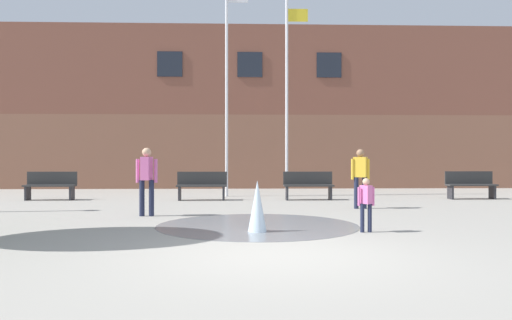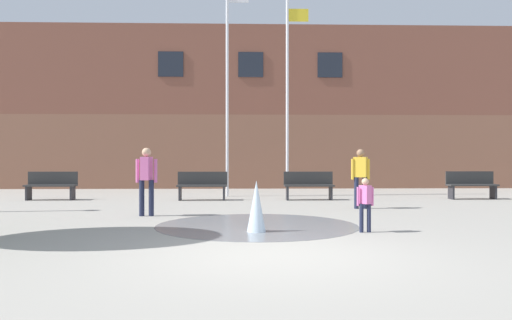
{
  "view_description": "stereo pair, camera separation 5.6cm",
  "coord_description": "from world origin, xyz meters",
  "px_view_note": "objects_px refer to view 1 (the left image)",
  "views": [
    {
      "loc": [
        -0.48,
        -6.96,
        1.36
      ],
      "look_at": [
        -0.03,
        6.08,
        1.3
      ],
      "focal_mm": 35.0,
      "sensor_mm": 36.0,
      "label": 1
    },
    {
      "loc": [
        -0.42,
        -6.96,
        1.36
      ],
      "look_at": [
        -0.03,
        6.08,
        1.3
      ],
      "focal_mm": 35.0,
      "sensor_mm": 36.0,
      "label": 2
    }
  ],
  "objects_px": {
    "park_bench_left_of_flagpoles": "(202,185)",
    "adult_in_red": "(147,176)",
    "park_bench_far_left": "(51,185)",
    "flagpole_left": "(227,80)",
    "park_bench_under_right_flagpole": "(308,185)",
    "child_with_pink_shirt": "(366,200)",
    "flagpole_right": "(288,90)",
    "park_bench_far_right": "(471,184)",
    "adult_near_bench": "(360,174)"
  },
  "relations": [
    {
      "from": "park_bench_under_right_flagpole",
      "to": "adult_in_red",
      "type": "distance_m",
      "value": 6.2
    },
    {
      "from": "flagpole_left",
      "to": "adult_near_bench",
      "type": "bearing_deg",
      "value": -50.47
    },
    {
      "from": "park_bench_far_left",
      "to": "park_bench_far_right",
      "type": "height_order",
      "value": "same"
    },
    {
      "from": "park_bench_far_right",
      "to": "adult_in_red",
      "type": "height_order",
      "value": "adult_in_red"
    },
    {
      "from": "park_bench_left_of_flagpoles",
      "to": "park_bench_far_right",
      "type": "bearing_deg",
      "value": 0.98
    },
    {
      "from": "park_bench_far_right",
      "to": "flagpole_left",
      "type": "distance_m",
      "value": 8.94
    },
    {
      "from": "park_bench_under_right_flagpole",
      "to": "child_with_pink_shirt",
      "type": "height_order",
      "value": "child_with_pink_shirt"
    },
    {
      "from": "adult_in_red",
      "to": "flagpole_right",
      "type": "xyz_separation_m",
      "value": [
        3.87,
        5.95,
        2.82
      ]
    },
    {
      "from": "adult_near_bench",
      "to": "park_bench_far_right",
      "type": "bearing_deg",
      "value": -115.84
    },
    {
      "from": "adult_near_bench",
      "to": "child_with_pink_shirt",
      "type": "height_order",
      "value": "adult_near_bench"
    },
    {
      "from": "park_bench_left_of_flagpoles",
      "to": "adult_near_bench",
      "type": "bearing_deg",
      "value": -32.59
    },
    {
      "from": "park_bench_far_right",
      "to": "flagpole_right",
      "type": "bearing_deg",
      "value": 166.38
    },
    {
      "from": "park_bench_far_left",
      "to": "adult_near_bench",
      "type": "height_order",
      "value": "adult_near_bench"
    },
    {
      "from": "flagpole_right",
      "to": "park_bench_under_right_flagpole",
      "type": "bearing_deg",
      "value": -72.11
    },
    {
      "from": "park_bench_left_of_flagpoles",
      "to": "park_bench_under_right_flagpole",
      "type": "relative_size",
      "value": 1.0
    },
    {
      "from": "park_bench_far_right",
      "to": "park_bench_left_of_flagpoles",
      "type": "bearing_deg",
      "value": -179.02
    },
    {
      "from": "flagpole_left",
      "to": "park_bench_under_right_flagpole",
      "type": "bearing_deg",
      "value": -31.06
    },
    {
      "from": "park_bench_far_right",
      "to": "child_with_pink_shirt",
      "type": "height_order",
      "value": "child_with_pink_shirt"
    },
    {
      "from": "park_bench_left_of_flagpoles",
      "to": "adult_near_bench",
      "type": "distance_m",
      "value": 5.28
    },
    {
      "from": "park_bench_far_left",
      "to": "park_bench_far_right",
      "type": "distance_m",
      "value": 13.71
    },
    {
      "from": "park_bench_far_right",
      "to": "adult_near_bench",
      "type": "relative_size",
      "value": 1.01
    },
    {
      "from": "park_bench_under_right_flagpole",
      "to": "adult_near_bench",
      "type": "distance_m",
      "value": 3.03
    },
    {
      "from": "park_bench_left_of_flagpoles",
      "to": "park_bench_under_right_flagpole",
      "type": "distance_m",
      "value": 3.43
    },
    {
      "from": "flagpole_left",
      "to": "flagpole_right",
      "type": "xyz_separation_m",
      "value": [
        2.13,
        0.0,
        -0.33
      ]
    },
    {
      "from": "park_bench_far_left",
      "to": "flagpole_left",
      "type": "relative_size",
      "value": 0.21
    },
    {
      "from": "park_bench_far_left",
      "to": "child_with_pink_shirt",
      "type": "xyz_separation_m",
      "value": [
        8.38,
        -7.26,
        0.1
      ]
    },
    {
      "from": "adult_near_bench",
      "to": "park_bench_far_left",
      "type": "bearing_deg",
      "value": 11.83
    },
    {
      "from": "park_bench_far_left",
      "to": "child_with_pink_shirt",
      "type": "bearing_deg",
      "value": -40.89
    },
    {
      "from": "child_with_pink_shirt",
      "to": "park_bench_far_right",
      "type": "bearing_deg",
      "value": -65.68
    },
    {
      "from": "adult_in_red",
      "to": "park_bench_under_right_flagpole",
      "type": "bearing_deg",
      "value": -37.04
    },
    {
      "from": "park_bench_far_right",
      "to": "adult_near_bench",
      "type": "xyz_separation_m",
      "value": [
        -4.4,
        -2.99,
        0.45
      ]
    },
    {
      "from": "adult_in_red",
      "to": "flagpole_right",
      "type": "relative_size",
      "value": 0.23
    },
    {
      "from": "adult_in_red",
      "to": "adult_near_bench",
      "type": "bearing_deg",
      "value": -66.0
    },
    {
      "from": "adult_in_red",
      "to": "flagpole_left",
      "type": "xyz_separation_m",
      "value": [
        1.74,
        5.95,
        3.16
      ]
    },
    {
      "from": "park_bench_far_right",
      "to": "child_with_pink_shirt",
      "type": "relative_size",
      "value": 1.62
    },
    {
      "from": "park_bench_far_left",
      "to": "park_bench_under_right_flagpole",
      "type": "distance_m",
      "value": 8.31
    },
    {
      "from": "park_bench_far_left",
      "to": "adult_in_red",
      "type": "height_order",
      "value": "adult_in_red"
    },
    {
      "from": "park_bench_far_right",
      "to": "flagpole_right",
      "type": "height_order",
      "value": "flagpole_right"
    },
    {
      "from": "park_bench_under_right_flagpole",
      "to": "child_with_pink_shirt",
      "type": "relative_size",
      "value": 1.62
    },
    {
      "from": "park_bench_under_right_flagpole",
      "to": "flagpole_left",
      "type": "xyz_separation_m",
      "value": [
        -2.64,
        1.59,
        3.61
      ]
    },
    {
      "from": "park_bench_left_of_flagpoles",
      "to": "flagpole_left",
      "type": "bearing_deg",
      "value": 63.58
    },
    {
      "from": "park_bench_under_right_flagpole",
      "to": "park_bench_far_right",
      "type": "relative_size",
      "value": 1.0
    },
    {
      "from": "child_with_pink_shirt",
      "to": "flagpole_right",
      "type": "height_order",
      "value": "flagpole_right"
    },
    {
      "from": "child_with_pink_shirt",
      "to": "flagpole_right",
      "type": "relative_size",
      "value": 0.14
    },
    {
      "from": "adult_in_red",
      "to": "flagpole_right",
      "type": "distance_m",
      "value": 7.64
    },
    {
      "from": "park_bench_far_right",
      "to": "flagpole_left",
      "type": "xyz_separation_m",
      "value": [
        -8.05,
        1.43,
        3.61
      ]
    },
    {
      "from": "park_bench_left_of_flagpoles",
      "to": "adult_in_red",
      "type": "relative_size",
      "value": 1.01
    },
    {
      "from": "flagpole_left",
      "to": "flagpole_right",
      "type": "height_order",
      "value": "flagpole_left"
    },
    {
      "from": "adult_near_bench",
      "to": "flagpole_left",
      "type": "distance_m",
      "value": 6.54
    },
    {
      "from": "child_with_pink_shirt",
      "to": "flagpole_right",
      "type": "xyz_separation_m",
      "value": [
        -0.59,
        8.62,
        3.18
      ]
    }
  ]
}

